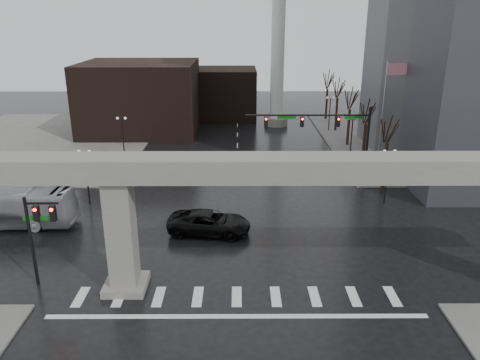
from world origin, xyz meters
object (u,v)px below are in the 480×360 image
(city_bus, at_px, (1,207))
(far_car, at_px, (190,167))
(signal_mast_arm, at_px, (329,129))
(pickup_truck, at_px, (209,223))

(city_bus, distance_m, far_car, 19.43)
(signal_mast_arm, height_order, pickup_truck, signal_mast_arm)
(signal_mast_arm, xyz_separation_m, far_car, (-14.18, 4.03, -5.12))
(city_bus, bearing_deg, far_car, -45.26)
(pickup_truck, bearing_deg, signal_mast_arm, -38.72)
(pickup_truck, distance_m, city_bus, 17.09)
(signal_mast_arm, relative_size, city_bus, 1.02)
(pickup_truck, bearing_deg, far_car, 18.30)
(signal_mast_arm, bearing_deg, far_car, 164.12)
(signal_mast_arm, height_order, city_bus, signal_mast_arm)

